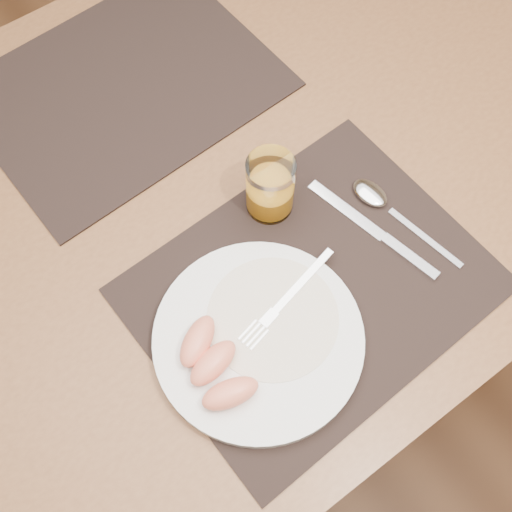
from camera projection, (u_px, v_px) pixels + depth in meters
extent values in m
plane|color=brown|center=(227.00, 341.00, 1.61)|extent=(5.00, 5.00, 0.00)
cube|color=brown|center=(207.00, 190.00, 0.95)|extent=(1.40, 0.90, 0.04)
cylinder|color=brown|center=(342.00, 37.00, 1.57)|extent=(0.06, 0.06, 0.71)
cube|color=black|center=(311.00, 287.00, 0.86)|extent=(0.47, 0.37, 0.00)
cube|color=black|center=(124.00, 87.00, 1.00)|extent=(0.47, 0.37, 0.00)
cylinder|color=white|center=(258.00, 339.00, 0.82)|extent=(0.27, 0.27, 0.02)
cylinder|color=white|center=(273.00, 318.00, 0.82)|extent=(0.17, 0.17, 0.00)
cube|color=silver|center=(304.00, 280.00, 0.84)|extent=(0.11, 0.04, 0.00)
cube|color=silver|center=(269.00, 318.00, 0.82)|extent=(0.03, 0.02, 0.00)
cube|color=silver|center=(253.00, 335.00, 0.81)|extent=(0.04, 0.03, 0.00)
cube|color=silver|center=(347.00, 210.00, 0.91)|extent=(0.04, 0.13, 0.00)
cube|color=silver|center=(410.00, 257.00, 0.87)|extent=(0.03, 0.09, 0.01)
cube|color=silver|center=(425.00, 238.00, 0.89)|extent=(0.03, 0.12, 0.00)
ellipsoid|color=silver|center=(370.00, 193.00, 0.91)|extent=(0.04, 0.06, 0.01)
cylinder|color=white|center=(270.00, 186.00, 0.87)|extent=(0.07, 0.07, 0.10)
cylinder|color=orange|center=(270.00, 196.00, 0.89)|extent=(0.06, 0.06, 0.04)
ellipsoid|color=#FA8A66|center=(230.00, 393.00, 0.77)|extent=(0.08, 0.05, 0.03)
ellipsoid|color=#FA8A66|center=(213.00, 363.00, 0.78)|extent=(0.08, 0.05, 0.03)
ellipsoid|color=#FA8A66|center=(197.00, 341.00, 0.79)|extent=(0.08, 0.07, 0.03)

